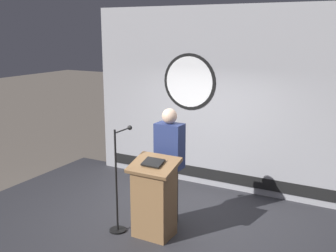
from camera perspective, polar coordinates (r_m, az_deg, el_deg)
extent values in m
plane|color=#6B6056|center=(6.40, -0.65, -15.98)|extent=(40.00, 40.00, 0.00)
cube|color=#333338|center=(6.33, -0.66, -14.80)|extent=(6.40, 4.00, 0.30)
cube|color=#9E9EA3|center=(7.35, 6.41, 3.74)|extent=(4.82, 0.10, 3.24)
cylinder|color=black|center=(7.45, 2.99, 6.15)|extent=(1.03, 0.02, 1.03)
cylinder|color=white|center=(7.44, 2.97, 6.15)|extent=(0.92, 0.02, 0.92)
cube|color=black|center=(7.66, 5.97, -6.71)|extent=(4.33, 0.02, 0.20)
cube|color=olive|center=(5.77, -1.94, -10.48)|extent=(0.52, 0.40, 1.01)
cube|color=olive|center=(5.58, -1.98, -5.46)|extent=(0.64, 0.49, 0.19)
cube|color=black|center=(5.55, -2.09, -5.08)|extent=(0.28, 0.20, 0.08)
cylinder|color=black|center=(6.19, 0.20, -9.53)|extent=(0.26, 0.26, 0.85)
cube|color=navy|center=(5.94, 0.21, -2.77)|extent=(0.40, 0.24, 0.66)
sphere|color=beige|center=(5.83, 0.21, 1.40)|extent=(0.22, 0.22, 0.22)
cylinder|color=black|center=(6.13, -7.00, -14.16)|extent=(0.24, 0.24, 0.02)
cylinder|color=black|center=(5.83, -7.20, -7.69)|extent=(0.03, 0.03, 1.50)
cylinder|color=black|center=(5.76, -6.35, -0.60)|extent=(0.02, 0.36, 0.02)
sphere|color=#262626|center=(5.91, -5.34, -0.23)|extent=(0.07, 0.07, 0.07)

